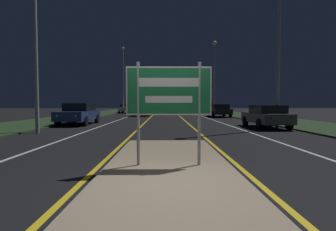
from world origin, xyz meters
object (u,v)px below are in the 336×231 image
object	(u,v)px
streetlight_right_far	(214,64)
car_receding_0	(266,116)
car_approaching_2	(126,108)
streetlight_left_far	(123,74)
car_receding_1	(219,110)
car_approaching_0	(79,113)
streetlight_right_near	(279,12)
streetlight_left_near	(35,5)
car_approaching_1	(142,109)
car_receding_2	(207,108)
highway_sign	(169,95)

from	to	relation	value
streetlight_right_far	car_receding_0	xyz separation A→B (m)	(-0.59, -19.92, -6.12)
streetlight_right_far	car_approaching_2	size ratio (longest dim) A/B	2.18
streetlight_left_far	car_approaching_2	world-z (taller)	streetlight_left_far
car_receding_1	car_approaching_0	world-z (taller)	car_approaching_0
streetlight_right_far	car_approaching_0	xyz separation A→B (m)	(-12.67, -17.22, -6.06)
streetlight_right_near	car_approaching_0	world-z (taller)	streetlight_right_near
streetlight_left_near	car_receding_1	world-z (taller)	streetlight_left_near
car_receding_1	car_approaching_0	distance (m)	15.71
streetlight_right_far	car_approaching_2	world-z (taller)	streetlight_right_far
streetlight_right_far	car_approaching_2	distance (m)	14.92
streetlight_left_far	car_approaching_1	world-z (taller)	streetlight_left_far
car_approaching_2	streetlight_left_near	bearing A→B (deg)	-90.63
streetlight_left_far	car_receding_1	size ratio (longest dim) A/B	2.03
streetlight_right_near	car_approaching_1	size ratio (longest dim) A/B	2.63
car_receding_1	car_receding_2	world-z (taller)	car_receding_2
streetlight_right_far	highway_sign	bearing A→B (deg)	-102.45
streetlight_right_near	car_approaching_1	xyz separation A→B (m)	(-9.10, 16.36, -5.78)
streetlight_left_far	car_receding_0	world-z (taller)	streetlight_left_far
car_receding_0	car_approaching_2	bearing A→B (deg)	115.77
car_approaching_0	car_approaching_1	world-z (taller)	same
car_receding_1	car_approaching_1	world-z (taller)	car_approaching_1
streetlight_left_near	car_receding_1	xyz separation A→B (m)	(12.23, 15.63, -5.48)
streetlight_left_far	car_approaching_1	size ratio (longest dim) A/B	2.31
car_receding_2	streetlight_left_near	bearing A→B (deg)	-117.00
streetlight_left_near	car_receding_2	bearing A→B (deg)	63.00
streetlight_left_near	streetlight_right_near	size ratio (longest dim) A/B	0.82
car_receding_0	car_receding_1	xyz separation A→B (m)	(-0.14, 12.91, 0.03)
car_receding_0	car_approaching_2	xyz separation A→B (m)	(-12.06, 24.98, 0.04)
car_receding_1	streetlight_right_near	bearing A→B (deg)	-88.25
streetlight_right_near	car_receding_2	bearing A→B (deg)	90.87
car_receding_0	car_receding_2	distance (m)	21.44
car_receding_1	car_approaching_2	world-z (taller)	car_approaching_2
car_approaching_1	car_receding_2	bearing A→B (deg)	34.30
highway_sign	car_approaching_0	bearing A→B (deg)	115.74
streetlight_left_far	car_receding_1	xyz separation A→B (m)	(12.12, -10.44, -5.11)
car_receding_2	car_approaching_1	distance (m)	10.60
streetlight_left_near	car_receding_0	size ratio (longest dim) A/B	2.14
streetlight_right_near	car_receding_0	bearing A→B (deg)	107.44
streetlight_left_far	streetlight_left_near	bearing A→B (deg)	-90.23
streetlight_left_near	car_receding_0	bearing A→B (deg)	12.41
streetlight_right_near	streetlight_left_far	bearing A→B (deg)	117.36
highway_sign	streetlight_right_far	xyz separation A→B (m)	(6.59, 29.83, 5.20)
streetlight_right_near	highway_sign	bearing A→B (deg)	-124.85
car_receding_2	car_receding_1	bearing A→B (deg)	-90.55
highway_sign	car_receding_1	bearing A→B (deg)	75.61
streetlight_left_near	streetlight_left_far	xyz separation A→B (m)	(0.10, 26.07, -0.37)
streetlight_right_near	car_approaching_2	world-z (taller)	streetlight_right_near
streetlight_left_far	car_approaching_0	world-z (taller)	streetlight_left_far
streetlight_right_far	car_approaching_0	bearing A→B (deg)	-126.34
car_approaching_1	highway_sign	bearing A→B (deg)	-83.66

